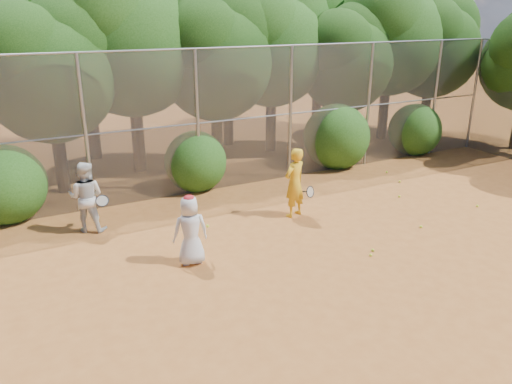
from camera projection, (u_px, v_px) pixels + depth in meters
ground at (358, 274)px, 9.92m from camera, size 80.00×80.00×0.00m
fence_back at (227, 119)px, 14.17m from camera, size 20.05×0.09×4.03m
tree_2 at (49, 65)px, 13.30m from camera, size 3.99×3.47×5.47m
tree_3 at (131, 30)px, 14.96m from camera, size 4.89×4.26×6.70m
tree_4 at (216, 50)px, 15.75m from camera, size 4.19×3.64×5.73m
tree_5 at (273, 38)px, 17.41m from camera, size 4.51×3.92×6.17m
tree_6 at (347, 55)px, 17.85m from camera, size 3.86×3.36×5.29m
tree_7 at (391, 29)px, 19.17m from camera, size 4.77×4.14×6.53m
tree_8 at (434, 41)px, 19.94m from camera, size 4.25×3.70×5.82m
tree_10 at (83, 21)px, 16.28m from camera, size 5.15×4.48×7.06m
tree_11 at (228, 33)px, 18.27m from camera, size 4.64×4.03×6.35m
tree_12 at (321, 22)px, 20.61m from camera, size 5.02×4.37×6.88m
bush_0 at (4, 181)px, 12.23m from camera, size 2.00×2.00×2.00m
bush_1 at (195, 159)px, 14.43m from camera, size 1.80×1.80×1.80m
bush_2 at (337, 134)px, 16.54m from camera, size 2.20×2.20×2.20m
bush_3 at (415, 128)px, 18.11m from camera, size 1.90×1.90×1.90m
player_yellow at (295, 183)px, 12.47m from camera, size 0.88×0.61×1.77m
player_teen at (190, 230)px, 10.11m from camera, size 0.77×0.56×1.50m
player_white at (86, 197)px, 11.63m from camera, size 1.03×0.96×1.69m
ball_0 at (421, 227)px, 12.01m from camera, size 0.07×0.07×0.07m
ball_1 at (399, 196)px, 13.99m from camera, size 0.07×0.07×0.07m
ball_2 at (371, 255)px, 10.61m from camera, size 0.07×0.07×0.07m
ball_3 at (477, 206)px, 13.30m from camera, size 0.07×0.07×0.07m
ball_4 at (373, 250)px, 10.83m from camera, size 0.07×0.07×0.07m
ball_5 at (387, 172)px, 16.11m from camera, size 0.07×0.07×0.07m
ball_6 at (400, 182)px, 15.21m from camera, size 0.07×0.07×0.07m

